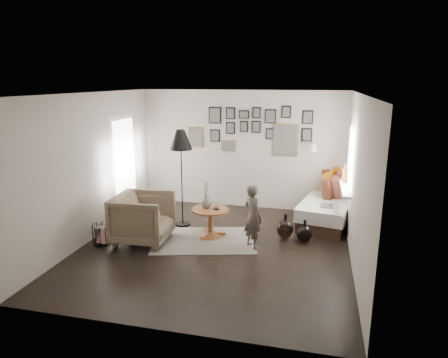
% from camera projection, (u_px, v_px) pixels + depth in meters
% --- Properties ---
extents(ground, '(4.80, 4.80, 0.00)m').
position_uv_depth(ground, '(215.00, 248.00, 6.87)').
color(ground, black).
rests_on(ground, ground).
extents(wall_back, '(4.50, 0.00, 4.50)m').
position_uv_depth(wall_back, '(242.00, 150.00, 8.82)').
color(wall_back, '#A69C91').
rests_on(wall_back, ground).
extents(wall_front, '(4.50, 0.00, 4.50)m').
position_uv_depth(wall_front, '(158.00, 224.00, 4.29)').
color(wall_front, '#A69C91').
rests_on(wall_front, ground).
extents(wall_left, '(0.00, 4.80, 4.80)m').
position_uv_depth(wall_left, '(91.00, 167.00, 7.06)').
color(wall_left, '#A69C91').
rests_on(wall_left, ground).
extents(wall_right, '(0.00, 4.80, 4.80)m').
position_uv_depth(wall_right, '(357.00, 182.00, 6.06)').
color(wall_right, '#A69C91').
rests_on(wall_right, ground).
extents(ceiling, '(4.80, 4.80, 0.00)m').
position_uv_depth(ceiling, '(214.00, 94.00, 6.24)').
color(ceiling, white).
rests_on(ceiling, wall_back).
extents(door_left, '(0.00, 2.14, 2.14)m').
position_uv_depth(door_left, '(124.00, 167.00, 8.25)').
color(door_left, white).
rests_on(door_left, wall_left).
extents(window_right, '(0.15, 1.32, 1.30)m').
position_uv_depth(window_right, '(345.00, 183.00, 7.43)').
color(window_right, white).
rests_on(window_right, wall_right).
extents(gallery_wall, '(2.74, 0.03, 1.08)m').
position_uv_depth(gallery_wall, '(255.00, 130.00, 8.64)').
color(gallery_wall, brown).
rests_on(gallery_wall, wall_back).
extents(wall_sconce, '(0.18, 0.36, 0.16)m').
position_uv_depth(wall_sconce, '(313.00, 147.00, 8.19)').
color(wall_sconce, white).
rests_on(wall_sconce, wall_back).
extents(rug, '(2.06, 1.67, 0.01)m').
position_uv_depth(rug, '(204.00, 240.00, 7.17)').
color(rug, '#BDB6A6').
rests_on(rug, ground).
extents(pedestal_table, '(0.68, 0.68, 0.54)m').
position_uv_depth(pedestal_table, '(211.00, 224.00, 7.30)').
color(pedestal_table, brown).
rests_on(pedestal_table, ground).
extents(vase, '(0.19, 0.19, 0.49)m').
position_uv_depth(vase, '(206.00, 200.00, 7.23)').
color(vase, black).
rests_on(vase, pedestal_table).
extents(candles, '(0.12, 0.12, 0.25)m').
position_uv_depth(candles, '(216.00, 203.00, 7.18)').
color(candles, black).
rests_on(candles, pedestal_table).
extents(daybed, '(1.30, 2.22, 1.03)m').
position_uv_depth(daybed, '(328.00, 203.00, 8.23)').
color(daybed, black).
rests_on(daybed, ground).
extents(magazine_on_daybed, '(0.24, 0.32, 0.02)m').
position_uv_depth(magazine_on_daybed, '(327.00, 206.00, 7.59)').
color(magazine_on_daybed, black).
rests_on(magazine_on_daybed, daybed).
extents(armchair, '(1.00, 0.97, 0.87)m').
position_uv_depth(armchair, '(143.00, 218.00, 7.04)').
color(armchair, brown).
rests_on(armchair, ground).
extents(armchair_cushion, '(0.40, 0.41, 0.18)m').
position_uv_depth(armchair_cushion, '(146.00, 215.00, 7.07)').
color(armchair_cushion, silver).
rests_on(armchair_cushion, armchair).
extents(floor_lamp, '(0.44, 0.44, 1.90)m').
position_uv_depth(floor_lamp, '(181.00, 143.00, 7.56)').
color(floor_lamp, black).
rests_on(floor_lamp, ground).
extents(magazine_basket, '(0.32, 0.32, 0.37)m').
position_uv_depth(magazine_basket, '(101.00, 234.00, 6.98)').
color(magazine_basket, black).
rests_on(magazine_basket, ground).
extents(demijohn_large, '(0.31, 0.31, 0.46)m').
position_uv_depth(demijohn_large, '(285.00, 229.00, 7.24)').
color(demijohn_large, black).
rests_on(demijohn_large, ground).
extents(demijohn_small, '(0.27, 0.27, 0.42)m').
position_uv_depth(demijohn_small, '(304.00, 234.00, 7.05)').
color(demijohn_small, black).
rests_on(demijohn_small, ground).
extents(child, '(0.48, 0.48, 1.12)m').
position_uv_depth(child, '(253.00, 216.00, 6.75)').
color(child, brown).
rests_on(child, ground).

